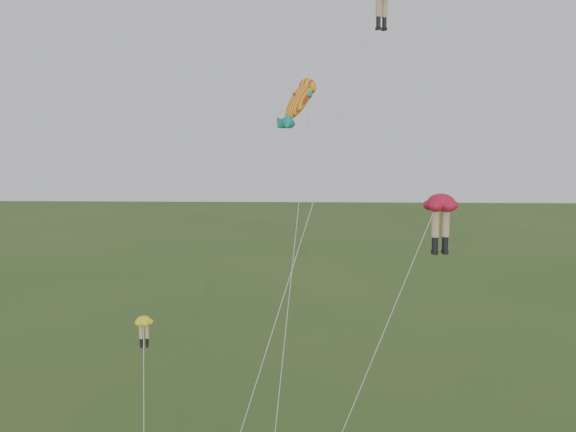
{
  "coord_description": "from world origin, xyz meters",
  "views": [
    {
      "loc": [
        3.24,
        -24.93,
        16.39
      ],
      "look_at": [
        1.98,
        6.0,
        12.81
      ],
      "focal_mm": 40.0,
      "sensor_mm": 36.0,
      "label": 1
    }
  ],
  "objects": [
    {
      "name": "legs_kite_red_high",
      "position": [
        6.41,
        8.14,
        23.13
      ],
      "size": [
        8.76,
        11.95,
        24.21
      ],
      "rotation": [
        0.0,
        0.0,
        0.59
      ],
      "color": "#BB1333",
      "rests_on": "ground"
    },
    {
      "name": "legs_kite_red_mid",
      "position": [
        8.45,
        1.8,
        13.51
      ],
      "size": [
        7.22,
        4.63,
        14.27
      ],
      "rotation": [
        0.0,
        0.0,
        0.24
      ],
      "color": "#BB1333",
      "rests_on": "ground"
    },
    {
      "name": "legs_kite_yellow",
      "position": [
        -4.26,
        2.33,
        7.83
      ],
      "size": [
        1.76,
        5.64,
        8.68
      ],
      "rotation": [
        0.0,
        0.0,
        0.21
      ],
      "color": "yellow",
      "rests_on": "ground"
    },
    {
      "name": "fish_kite",
      "position": [
        2.54,
        6.2,
        18.31
      ],
      "size": [
        2.52,
        8.55,
        19.71
      ],
      "rotation": [
        0.81,
        0.0,
        -0.67
      ],
      "color": "yellow",
      "rests_on": "ground"
    }
  ]
}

